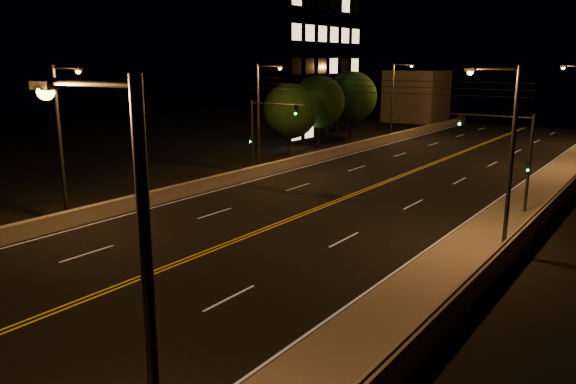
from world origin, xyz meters
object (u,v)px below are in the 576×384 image
Objects in this scene: tree_2 at (352,97)px; traffic_signal_left at (262,130)px; tree_1 at (318,102)px; streetlight_0 at (138,316)px; tree_0 at (290,111)px; streetlight_4 at (62,134)px; streetlight_6 at (395,96)px; streetlight_1 at (506,148)px; streetlight_5 at (261,111)px; traffic_signal_right at (512,151)px; building_tower at (241,22)px.

traffic_signal_left is at bearing -77.87° from tree_2.
traffic_signal_left is 0.79× the size of tree_1.
streetlight_0 is 1.16× the size of tree_1.
tree_1 is at bearing 102.12° from tree_0.
traffic_signal_left is 0.86× the size of tree_0.
streetlight_4 is 25.71m from tree_0.
streetlight_6 reaches higher than tree_0.
streetlight_4 is 1.00× the size of streetlight_6.
tree_0 is at bearing -98.14° from streetlight_6.
streetlight_0 is at bearing -30.89° from streetlight_4.
tree_0 is at bearing -84.48° from tree_2.
streetlight_1 is 23.16m from streetlight_4.
streetlight_6 is at bearing 81.86° from tree_0.
streetlight_1 is at bearing -34.99° from tree_0.
streetlight_5 reaches higher than traffic_signal_right.
traffic_signal_right is at bearing -27.06° from building_tower.
streetlight_1 is 1.00× the size of streetlight_6.
streetlight_1 is 1.16× the size of tree_1.
streetlight_4 is at bearing -84.32° from tree_0.
tree_1 is at bearing 119.07° from streetlight_0.
streetlight_6 is 5.10m from tree_2.
tree_2 reaches higher than tree_1.
building_tower is at bearing 145.14° from streetlight_1.
streetlight_6 is at bearing 67.43° from tree_1.
streetlight_0 is at bearing -60.93° from tree_1.
streetlight_0 is 1.00× the size of streetlight_6.
streetlight_4 is 1.26× the size of tree_0.
streetlight_0 is 1.26× the size of tree_0.
building_tower is (-16.09, -8.42, 8.39)m from streetlight_6.
tree_2 is at bearing 100.06° from streetlight_5.
streetlight_4 is at bearing -140.28° from traffic_signal_right.
streetlight_0 and streetlight_4 have the same top height.
traffic_signal_right is at bearing -21.92° from tree_0.
streetlight_4 is at bearing -157.68° from streetlight_1.
tree_1 is (-4.19, 33.26, -0.32)m from streetlight_4.
tree_0 is 14.63m from tree_2.
streetlight_4 is (-21.43, 12.82, 0.00)m from streetlight_0.
streetlight_0 reaches higher than traffic_signal_right.
building_tower is at bearing 172.02° from tree_1.
streetlight_6 is (0.00, 25.48, 0.00)m from streetlight_5.
tree_2 is (-3.95, 22.26, -0.10)m from streetlight_5.
streetlight_4 is 43.35m from streetlight_6.
streetlight_4 is at bearing -90.00° from streetlight_6.
tree_1 is 6.87m from tree_2.
building_tower reaches higher than streetlight_4.
tree_2 is (0.24, 6.87, 0.21)m from tree_1.
streetlight_6 is (-21.43, 34.55, 0.00)m from streetlight_1.
streetlight_4 is 25.91m from traffic_signal_right.
streetlight_5 is 22.60m from tree_2.
streetlight_4 is 16.63m from traffic_signal_left.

